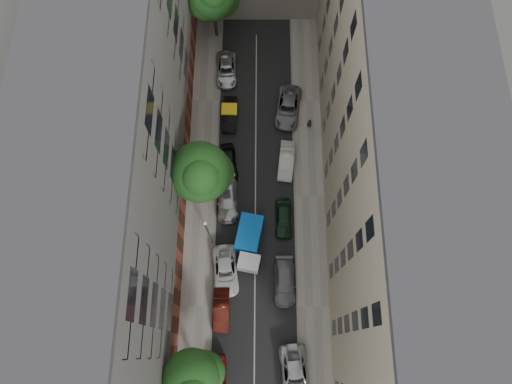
{
  "coord_description": "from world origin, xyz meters",
  "views": [
    {
      "loc": [
        0.14,
        -15.11,
        43.95
      ],
      "look_at": [
        0.07,
        -1.71,
        6.0
      ],
      "focal_mm": 32.0,
      "sensor_mm": 36.0,
      "label": 1
    }
  ],
  "objects_px": {
    "car_right_1": "(285,282)",
    "car_right_3": "(286,161)",
    "tarp_truck": "(249,243)",
    "tree_mid": "(202,174)",
    "car_left_0": "(217,379)",
    "car_left_1": "(222,310)",
    "car_left_3": "(227,199)",
    "tree_near": "(193,379)",
    "car_right_2": "(284,218)",
    "car_right_0": "(295,376)",
    "lamp_post": "(208,231)",
    "car_left_4": "(228,162)",
    "car_left_6": "(226,70)",
    "pedestrian": "(309,124)",
    "car_left_5": "(230,114)",
    "car_left_2": "(225,271)",
    "car_right_4": "(288,108)"
  },
  "relations": [
    {
      "from": "car_left_4",
      "to": "car_left_6",
      "type": "bearing_deg",
      "value": 84.83
    },
    {
      "from": "car_left_5",
      "to": "pedestrian",
      "type": "height_order",
      "value": "pedestrian"
    },
    {
      "from": "car_left_0",
      "to": "car_right_2",
      "type": "distance_m",
      "value": 15.88
    },
    {
      "from": "car_right_1",
      "to": "car_right_3",
      "type": "distance_m",
      "value": 12.41
    },
    {
      "from": "tarp_truck",
      "to": "car_right_2",
      "type": "relative_size",
      "value": 1.38
    },
    {
      "from": "car_right_2",
      "to": "pedestrian",
      "type": "relative_size",
      "value": 2.72
    },
    {
      "from": "tarp_truck",
      "to": "car_right_0",
      "type": "relative_size",
      "value": 1.05
    },
    {
      "from": "car_left_0",
      "to": "car_left_1",
      "type": "height_order",
      "value": "car_left_0"
    },
    {
      "from": "car_left_2",
      "to": "pedestrian",
      "type": "relative_size",
      "value": 3.32
    },
    {
      "from": "car_left_5",
      "to": "pedestrian",
      "type": "xyz_separation_m",
      "value": [
        8.46,
        -1.19,
        0.21
      ]
    },
    {
      "from": "car_left_1",
      "to": "car_right_1",
      "type": "bearing_deg",
      "value": 23.74
    },
    {
      "from": "car_left_5",
      "to": "car_right_3",
      "type": "height_order",
      "value": "car_right_3"
    },
    {
      "from": "car_left_3",
      "to": "tree_mid",
      "type": "height_order",
      "value": "tree_mid"
    },
    {
      "from": "car_left_1",
      "to": "car_right_0",
      "type": "xyz_separation_m",
      "value": [
        6.66,
        -5.6,
        0.07
      ]
    },
    {
      "from": "car_left_5",
      "to": "car_left_4",
      "type": "bearing_deg",
      "value": -88.96
    },
    {
      "from": "car_left_2",
      "to": "car_right_0",
      "type": "height_order",
      "value": "car_right_0"
    },
    {
      "from": "car_left_1",
      "to": "car_right_0",
      "type": "relative_size",
      "value": 0.76
    },
    {
      "from": "car_right_1",
      "to": "pedestrian",
      "type": "relative_size",
      "value": 3.15
    },
    {
      "from": "car_left_3",
      "to": "car_right_4",
      "type": "relative_size",
      "value": 0.92
    },
    {
      "from": "car_left_0",
      "to": "car_left_4",
      "type": "bearing_deg",
      "value": 86.88
    },
    {
      "from": "car_right_2",
      "to": "tree_mid",
      "type": "height_order",
      "value": "tree_mid"
    },
    {
      "from": "car_left_0",
      "to": "car_right_3",
      "type": "distance_m",
      "value": 21.85
    },
    {
      "from": "car_right_0",
      "to": "car_right_4",
      "type": "xyz_separation_m",
      "value": [
        -0.16,
        26.8,
        0.01
      ]
    },
    {
      "from": "car_left_4",
      "to": "car_left_5",
      "type": "relative_size",
      "value": 0.98
    },
    {
      "from": "car_right_4",
      "to": "tree_mid",
      "type": "xyz_separation_m",
      "value": [
        -8.23,
        -9.93,
        5.52
      ]
    },
    {
      "from": "car_right_2",
      "to": "car_right_3",
      "type": "height_order",
      "value": "car_right_3"
    },
    {
      "from": "car_right_2",
      "to": "tree_mid",
      "type": "relative_size",
      "value": 0.45
    },
    {
      "from": "car_left_5",
      "to": "tree_near",
      "type": "xyz_separation_m",
      "value": [
        -1.99,
        -26.11,
        4.92
      ]
    },
    {
      "from": "car_right_1",
      "to": "car_right_3",
      "type": "bearing_deg",
      "value": 87.77
    },
    {
      "from": "car_left_0",
      "to": "car_left_2",
      "type": "height_order",
      "value": "car_left_2"
    },
    {
      "from": "car_left_5",
      "to": "tree_near",
      "type": "height_order",
      "value": "tree_near"
    },
    {
      "from": "car_left_3",
      "to": "car_right_3",
      "type": "distance_m",
      "value": 7.32
    },
    {
      "from": "tarp_truck",
      "to": "tree_mid",
      "type": "bearing_deg",
      "value": 141.03
    },
    {
      "from": "car_right_3",
      "to": "tarp_truck",
      "type": "bearing_deg",
      "value": -107.25
    },
    {
      "from": "car_left_0",
      "to": "car_left_5",
      "type": "height_order",
      "value": "car_left_5"
    },
    {
      "from": "car_right_3",
      "to": "car_left_2",
      "type": "bearing_deg",
      "value": -111.86
    },
    {
      "from": "tree_mid",
      "to": "lamp_post",
      "type": "distance_m",
      "value": 5.13
    },
    {
      "from": "car_right_0",
      "to": "tree_near",
      "type": "height_order",
      "value": "tree_near"
    },
    {
      "from": "car_left_0",
      "to": "car_right_2",
      "type": "bearing_deg",
      "value": 65.73
    },
    {
      "from": "car_left_6",
      "to": "car_right_4",
      "type": "bearing_deg",
      "value": -37.48
    },
    {
      "from": "lamp_post",
      "to": "car_right_2",
      "type": "bearing_deg",
      "value": 18.14
    },
    {
      "from": "car_left_0",
      "to": "car_right_0",
      "type": "distance_m",
      "value": 6.86
    },
    {
      "from": "car_right_2",
      "to": "car_right_3",
      "type": "distance_m",
      "value": 6.21
    },
    {
      "from": "car_left_4",
      "to": "lamp_post",
      "type": "bearing_deg",
      "value": -107.38
    },
    {
      "from": "car_right_2",
      "to": "lamp_post",
      "type": "xyz_separation_m",
      "value": [
        -7.0,
        -2.29,
        3.78
      ]
    },
    {
      "from": "car_right_4",
      "to": "lamp_post",
      "type": "relative_size",
      "value": 0.76
    },
    {
      "from": "car_left_4",
      "to": "tree_mid",
      "type": "xyz_separation_m",
      "value": [
        -1.99,
        -3.53,
        5.57
      ]
    },
    {
      "from": "car_left_1",
      "to": "tree_mid",
      "type": "distance_m",
      "value": 12.71
    },
    {
      "from": "car_left_4",
      "to": "car_left_5",
      "type": "xyz_separation_m",
      "value": [
        0.0,
        5.6,
        -0.01
      ]
    },
    {
      "from": "car_right_1",
      "to": "tree_near",
      "type": "xyz_separation_m",
      "value": [
        -7.59,
        -8.31,
        4.92
      ]
    }
  ]
}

